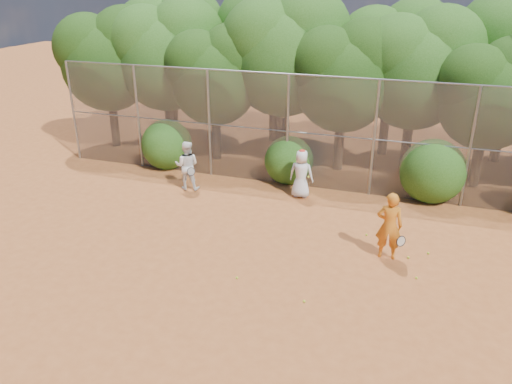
% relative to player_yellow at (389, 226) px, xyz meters
% --- Properties ---
extents(ground, '(80.00, 80.00, 0.00)m').
position_rel_player_yellow_xyz_m(ground, '(-2.95, -1.81, -0.95)').
color(ground, '#9B4F23').
rests_on(ground, ground).
extents(fence_back, '(20.05, 0.09, 4.03)m').
position_rel_player_yellow_xyz_m(fence_back, '(-3.07, 4.19, 1.10)').
color(fence_back, gray).
rests_on(fence_back, ground).
extents(tree_0, '(4.38, 3.81, 6.00)m').
position_rel_player_yellow_xyz_m(tree_0, '(-12.40, 6.23, 2.98)').
color(tree_0, black).
rests_on(tree_0, ground).
extents(tree_1, '(4.64, 4.03, 6.35)m').
position_rel_player_yellow_xyz_m(tree_1, '(-9.90, 6.73, 3.22)').
color(tree_1, black).
rests_on(tree_1, ground).
extents(tree_2, '(3.99, 3.47, 5.47)m').
position_rel_player_yellow_xyz_m(tree_2, '(-7.40, 6.02, 2.64)').
color(tree_2, black).
rests_on(tree_2, ground).
extents(tree_3, '(4.89, 4.26, 6.70)m').
position_rel_player_yellow_xyz_m(tree_3, '(-4.89, 7.03, 3.45)').
color(tree_3, black).
rests_on(tree_3, ground).
extents(tree_4, '(4.19, 3.64, 5.73)m').
position_rel_player_yellow_xyz_m(tree_4, '(-2.40, 6.42, 2.81)').
color(tree_4, black).
rests_on(tree_4, ground).
extents(tree_5, '(4.51, 3.92, 6.17)m').
position_rel_player_yellow_xyz_m(tree_5, '(0.10, 7.23, 3.10)').
color(tree_5, black).
rests_on(tree_5, ground).
extents(tree_6, '(3.86, 3.36, 5.29)m').
position_rel_player_yellow_xyz_m(tree_6, '(2.59, 6.22, 2.52)').
color(tree_6, black).
rests_on(tree_6, ground).
extents(tree_9, '(4.83, 4.20, 6.62)m').
position_rel_player_yellow_xyz_m(tree_9, '(-10.89, 9.03, 3.39)').
color(tree_9, black).
rests_on(tree_9, ground).
extents(tree_10, '(5.15, 4.48, 7.06)m').
position_rel_player_yellow_xyz_m(tree_10, '(-5.89, 9.23, 3.68)').
color(tree_10, black).
rests_on(tree_10, ground).
extents(tree_11, '(4.64, 4.03, 6.35)m').
position_rel_player_yellow_xyz_m(tree_11, '(-0.90, 8.83, 3.22)').
color(tree_11, black).
rests_on(tree_11, ground).
extents(bush_0, '(2.00, 2.00, 2.00)m').
position_rel_player_yellow_xyz_m(bush_0, '(-8.95, 4.49, 0.05)').
color(bush_0, '#214C13').
rests_on(bush_0, ground).
extents(bush_1, '(1.80, 1.80, 1.80)m').
position_rel_player_yellow_xyz_m(bush_1, '(-3.95, 4.49, -0.05)').
color(bush_1, '#214C13').
rests_on(bush_1, ground).
extents(bush_2, '(2.20, 2.20, 2.20)m').
position_rel_player_yellow_xyz_m(bush_2, '(1.05, 4.49, 0.15)').
color(bush_2, '#214C13').
rests_on(bush_2, ground).
extents(player_yellow, '(0.85, 0.58, 1.90)m').
position_rel_player_yellow_xyz_m(player_yellow, '(0.00, 0.00, 0.00)').
color(player_yellow, orange).
rests_on(player_yellow, ground).
extents(player_teen, '(0.83, 0.55, 1.72)m').
position_rel_player_yellow_xyz_m(player_teen, '(-3.18, 3.23, -0.10)').
color(player_teen, silver).
rests_on(player_teen, ground).
extents(player_white, '(0.98, 0.84, 1.77)m').
position_rel_player_yellow_xyz_m(player_white, '(-7.18, 2.63, -0.07)').
color(player_white, white).
rests_on(player_white, ground).
extents(ball_0, '(0.07, 0.07, 0.07)m').
position_rel_player_yellow_xyz_m(ball_0, '(-0.17, 0.15, -0.91)').
color(ball_0, '#BED727').
rests_on(ball_0, ground).
extents(ball_1, '(0.07, 0.07, 0.07)m').
position_rel_player_yellow_xyz_m(ball_1, '(1.10, 0.51, -0.91)').
color(ball_1, '#BED727').
rests_on(ball_1, ground).
extents(ball_2, '(0.07, 0.07, 0.07)m').
position_rel_player_yellow_xyz_m(ball_2, '(-1.62, -2.73, -0.91)').
color(ball_2, '#BED727').
rests_on(ball_2, ground).
extents(ball_3, '(0.07, 0.07, 0.07)m').
position_rel_player_yellow_xyz_m(ball_3, '(0.83, -0.87, -0.91)').
color(ball_3, '#BED727').
rests_on(ball_3, ground).
extents(ball_4, '(0.07, 0.07, 0.07)m').
position_rel_player_yellow_xyz_m(ball_4, '(-3.46, -2.30, -0.91)').
color(ball_4, '#BED727').
rests_on(ball_4, ground).
extents(ball_5, '(0.07, 0.07, 0.07)m').
position_rel_player_yellow_xyz_m(ball_5, '(-0.65, 1.05, -0.91)').
color(ball_5, '#BED727').
rests_on(ball_5, ground).
extents(ball_6, '(0.07, 0.07, 0.07)m').
position_rel_player_yellow_xyz_m(ball_6, '(0.59, 0.10, -0.91)').
color(ball_6, '#BED727').
rests_on(ball_6, ground).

